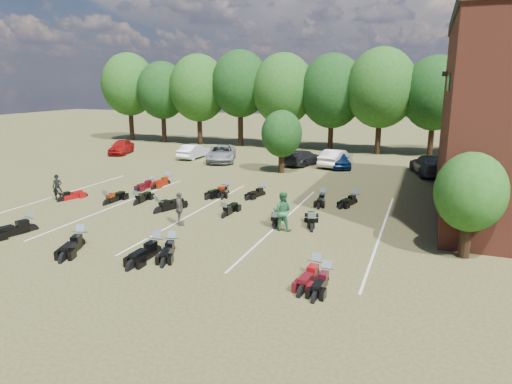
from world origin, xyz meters
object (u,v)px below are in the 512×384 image
at_px(motorcycle_14, 151,187).
at_px(car_4, 338,159).
at_px(car_0, 121,147).
at_px(person_black, 57,187).
at_px(motorcycle_7, 62,201).
at_px(person_green, 282,211).
at_px(motorcycle_3, 172,251).
at_px(person_grey, 180,209).

bearing_deg(motorcycle_14, car_4, 51.91).
height_order(car_0, person_black, person_black).
xyz_separation_m(car_0, car_4, (21.67, 0.30, -0.01)).
distance_m(car_0, motorcycle_7, 18.79).
xyz_separation_m(motorcycle_7, motorcycle_14, (2.90, 5.22, 0.00)).
distance_m(person_black, motorcycle_14, 6.06).
distance_m(car_0, car_4, 21.67).
bearing_deg(person_green, car_4, -93.16).
bearing_deg(motorcycle_7, car_0, -45.23).
relative_size(car_4, motorcycle_3, 1.89).
distance_m(car_4, person_black, 21.91).
distance_m(car_0, person_black, 18.38).
bearing_deg(person_green, person_black, -8.60).
distance_m(car_4, motorcycle_14, 15.96).
distance_m(person_black, motorcycle_3, 12.25).
height_order(car_4, person_grey, person_grey).
bearing_deg(motorcycle_14, motorcycle_7, -115.67).
bearing_deg(car_0, person_grey, -64.66).
xyz_separation_m(person_green, motorcycle_14, (-11.26, 5.79, -0.97)).
distance_m(person_black, person_grey, 9.73).
relative_size(person_black, motorcycle_7, 0.78).
relative_size(person_grey, motorcycle_7, 0.85).
bearing_deg(car_4, motorcycle_7, -151.87).
xyz_separation_m(person_green, motorcycle_3, (-3.53, -4.38, -0.97)).
distance_m(person_grey, motorcycle_14, 9.28).
bearing_deg(motorcycle_14, motorcycle_3, -49.40).
bearing_deg(person_black, motorcycle_3, -51.66).
height_order(car_0, person_green, person_green).
height_order(car_0, motorcycle_7, car_0).
height_order(person_black, motorcycle_3, person_black).
height_order(car_4, person_black, person_black).
distance_m(person_grey, motorcycle_7, 9.30).
bearing_deg(motorcycle_14, person_black, -120.43).
xyz_separation_m(car_4, person_black, (-13.89, -16.95, 0.09)).
relative_size(person_black, person_green, 0.81).
bearing_deg(person_grey, car_4, -43.33).
xyz_separation_m(person_black, person_green, (14.61, -0.80, 0.18)).
bearing_deg(person_green, motorcycle_7, -7.78).
bearing_deg(car_0, motorcycle_7, -81.83).
relative_size(car_0, car_4, 1.02).
bearing_deg(motorcycle_7, person_black, -8.17).
distance_m(car_0, person_grey, 25.35).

